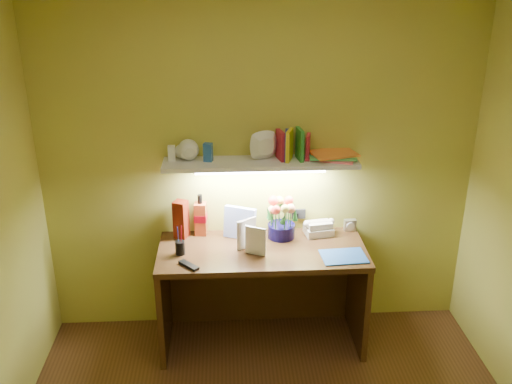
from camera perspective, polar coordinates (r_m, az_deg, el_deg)
desk at (r=4.05m, az=0.60°, el=-10.38°), size 1.40×0.60×0.75m
flower_bouquet at (r=3.95m, az=2.57°, el=-2.31°), size 0.23×0.23×0.34m
telephone at (r=4.05m, az=6.29°, el=-3.49°), size 0.21×0.17×0.11m
desk_clock at (r=4.14m, az=9.38°, el=-3.28°), size 0.09×0.05×0.08m
whisky_bottle at (r=4.01m, az=-5.57°, el=-2.26°), size 0.09×0.09×0.30m
whisky_box at (r=3.99m, az=-7.51°, el=-2.72°), size 0.11×0.11×0.27m
pen_cup at (r=3.79m, az=-7.62°, el=-5.12°), size 0.08×0.08×0.16m
art_card at (r=3.96m, az=-1.63°, el=-3.11°), size 0.22×0.13×0.22m
tv_remote at (r=3.67m, az=-6.74°, el=-7.29°), size 0.14×0.14×0.02m
blue_folder at (r=3.80m, az=8.75°, el=-6.39°), size 0.30×0.23×0.01m
desk_book_a at (r=3.79m, az=-1.90°, el=-4.48°), size 0.14×0.10×0.21m
desk_book_b at (r=3.77m, az=-1.08°, el=-4.71°), size 0.14×0.08×0.20m
wall_shelf at (r=3.79m, az=0.69°, el=3.48°), size 1.31×0.33×0.24m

